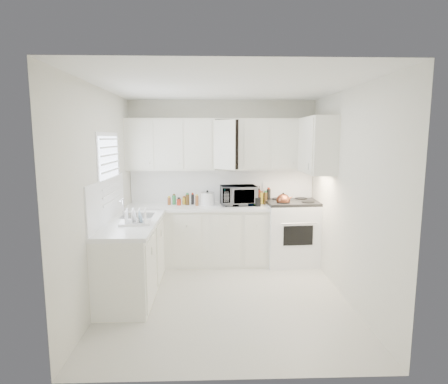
{
  "coord_description": "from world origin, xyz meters",
  "views": [
    {
      "loc": [
        -0.17,
        -4.41,
        2.01
      ],
      "look_at": [
        0.0,
        0.7,
        1.25
      ],
      "focal_mm": 29.49,
      "sensor_mm": 36.0,
      "label": 1
    }
  ],
  "objects_px": {
    "tea_kettle": "(283,200)",
    "rice_cooker": "(207,198)",
    "microwave": "(238,193)",
    "stove": "(292,223)",
    "utensil_crock": "(258,196)",
    "dish_rack": "(135,216)"
  },
  "relations": [
    {
      "from": "rice_cooker",
      "to": "utensil_crock",
      "type": "xyz_separation_m",
      "value": [
        0.78,
        -0.14,
        0.05
      ]
    },
    {
      "from": "stove",
      "to": "rice_cooker",
      "type": "bearing_deg",
      "value": 174.7
    },
    {
      "from": "stove",
      "to": "rice_cooker",
      "type": "xyz_separation_m",
      "value": [
        -1.35,
        0.03,
        0.42
      ]
    },
    {
      "from": "tea_kettle",
      "to": "rice_cooker",
      "type": "bearing_deg",
      "value": 175.2
    },
    {
      "from": "tea_kettle",
      "to": "microwave",
      "type": "distance_m",
      "value": 0.71
    },
    {
      "from": "tea_kettle",
      "to": "microwave",
      "type": "relative_size",
      "value": 0.48
    },
    {
      "from": "tea_kettle",
      "to": "dish_rack",
      "type": "relative_size",
      "value": 0.7
    },
    {
      "from": "utensil_crock",
      "to": "stove",
      "type": "bearing_deg",
      "value": 10.7
    },
    {
      "from": "rice_cooker",
      "to": "utensil_crock",
      "type": "bearing_deg",
      "value": -17.29
    },
    {
      "from": "stove",
      "to": "microwave",
      "type": "xyz_separation_m",
      "value": [
        -0.86,
        0.02,
        0.49
      ]
    },
    {
      "from": "stove",
      "to": "dish_rack",
      "type": "bearing_deg",
      "value": -155.05
    },
    {
      "from": "microwave",
      "to": "rice_cooker",
      "type": "height_order",
      "value": "microwave"
    },
    {
      "from": "dish_rack",
      "to": "utensil_crock",
      "type": "bearing_deg",
      "value": 27.85
    },
    {
      "from": "stove",
      "to": "tea_kettle",
      "type": "distance_m",
      "value": 0.48
    },
    {
      "from": "stove",
      "to": "dish_rack",
      "type": "relative_size",
      "value": 3.46
    },
    {
      "from": "stove",
      "to": "microwave",
      "type": "bearing_deg",
      "value": 174.59
    },
    {
      "from": "stove",
      "to": "utensil_crock",
      "type": "height_order",
      "value": "stove"
    },
    {
      "from": "tea_kettle",
      "to": "microwave",
      "type": "height_order",
      "value": "microwave"
    },
    {
      "from": "rice_cooker",
      "to": "utensil_crock",
      "type": "distance_m",
      "value": 0.8
    },
    {
      "from": "microwave",
      "to": "rice_cooker",
      "type": "bearing_deg",
      "value": 172.44
    },
    {
      "from": "microwave",
      "to": "rice_cooker",
      "type": "xyz_separation_m",
      "value": [
        -0.49,
        0.01,
        -0.07
      ]
    },
    {
      "from": "microwave",
      "to": "utensil_crock",
      "type": "xyz_separation_m",
      "value": [
        0.29,
        -0.13,
        -0.02
      ]
    }
  ]
}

